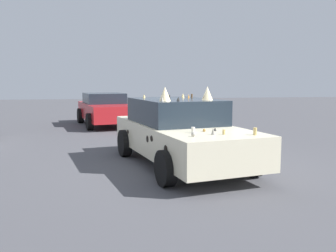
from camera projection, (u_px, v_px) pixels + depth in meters
name	position (u px, v px, depth m)	size (l,w,h in m)	color
ground_plane	(181.00, 165.00, 8.38)	(60.00, 60.00, 0.00)	#47474C
art_car_decorated	(180.00, 132.00, 8.37)	(4.91, 2.75, 1.78)	beige
parked_sedan_near_left	(105.00, 109.00, 15.66)	(4.42, 2.56, 1.36)	red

